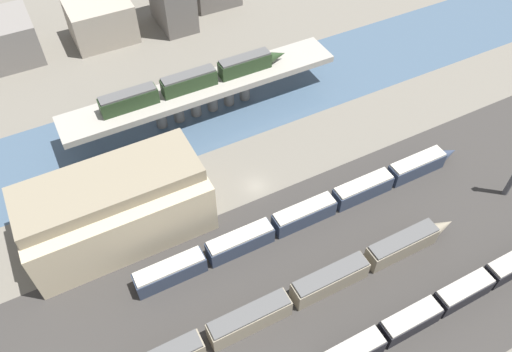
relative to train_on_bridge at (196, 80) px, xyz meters
The scene contains 11 objects.
ground_plane 25.52m from the train_on_bridge, 86.98° to the right, with size 400.00×400.00×0.00m, color #666056.
railbed_yard 48.71m from the train_on_bridge, 88.49° to the right, with size 280.00×42.00×0.01m, color #33302D.
river_water 9.04m from the train_on_bridge, ahead, with size 320.00×23.25×0.01m, color #3D5166.
bridge 3.41m from the train_on_bridge, ahead, with size 58.98×8.52×7.18m.
train_on_bridge is the anchor object (origin of this frame).
train_yard_near 62.85m from the train_on_bridge, 71.17° to the right, with size 54.39×3.07×3.70m.
train_yard_mid 48.55m from the train_on_bridge, 94.43° to the right, with size 59.92×3.02×4.04m.
train_yard_far 36.22m from the train_on_bridge, 79.55° to the right, with size 65.35×3.04×3.72m.
warehouse_building 32.31m from the train_on_bridge, 138.03° to the right, with size 29.88×15.83×12.93m.
city_block_left 51.36m from the train_on_bridge, 129.17° to the left, with size 14.40×14.22×10.01m, color slate.
city_block_center 38.81m from the train_on_bridge, 104.61° to the left, with size 14.99×12.33×9.72m, color gray.
Camera 1 is at (-28.02, -53.76, 71.29)m, focal length 35.00 mm.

